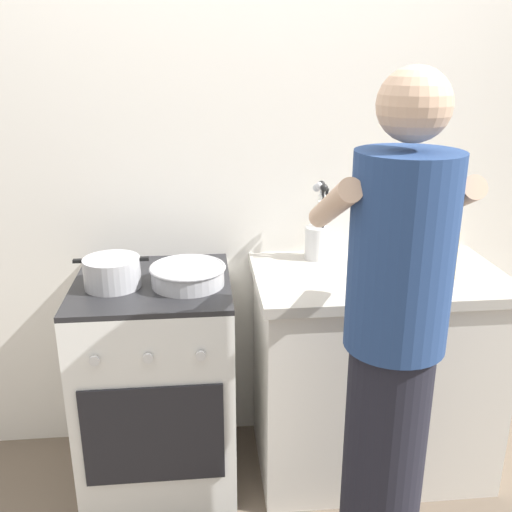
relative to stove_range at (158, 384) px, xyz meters
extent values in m
plane|color=#6B5B4C|center=(0.35, -0.15, -0.45)|extent=(6.00, 6.00, 0.00)
cube|color=silver|center=(0.55, 0.35, 0.80)|extent=(3.20, 0.10, 2.50)
cube|color=silver|center=(0.90, 0.00, -0.02)|extent=(0.96, 0.56, 0.86)
cube|color=#B7B2A8|center=(0.90, 0.00, 0.43)|extent=(1.00, 0.60, 0.04)
cube|color=white|center=(0.00, 0.00, -0.01)|extent=(0.60, 0.60, 0.88)
cube|color=#232326|center=(0.00, 0.00, 0.44)|extent=(0.60, 0.60, 0.02)
cube|color=black|center=(0.00, -0.30, -0.03)|extent=(0.51, 0.01, 0.40)
cylinder|color=silver|center=(-0.18, -0.31, 0.29)|extent=(0.04, 0.01, 0.04)
cylinder|color=silver|center=(0.00, -0.31, 0.29)|extent=(0.04, 0.01, 0.04)
cylinder|color=silver|center=(0.18, -0.31, 0.29)|extent=(0.04, 0.01, 0.04)
cylinder|color=#B2B2B7|center=(-0.14, -0.04, 0.51)|extent=(0.21, 0.21, 0.11)
cube|color=black|center=(-0.26, -0.04, 0.56)|extent=(0.04, 0.02, 0.01)
cube|color=black|center=(-0.02, -0.04, 0.56)|extent=(0.04, 0.02, 0.01)
cylinder|color=#B7B7BC|center=(0.14, -0.05, 0.49)|extent=(0.27, 0.27, 0.07)
torus|color=#B7B7BC|center=(0.14, -0.05, 0.52)|extent=(0.29, 0.29, 0.01)
cylinder|color=silver|center=(0.68, 0.20, 0.52)|extent=(0.10, 0.10, 0.14)
cylinder|color=silver|center=(0.69, 0.21, 0.61)|extent=(0.03, 0.02, 0.29)
sphere|color=silver|center=(0.69, 0.21, 0.76)|extent=(0.03, 0.03, 0.03)
cylinder|color=black|center=(0.70, 0.19, 0.61)|extent=(0.02, 0.03, 0.29)
sphere|color=black|center=(0.70, 0.19, 0.76)|extent=(0.03, 0.03, 0.03)
cylinder|color=white|center=(0.70, 0.19, 0.59)|extent=(0.04, 0.06, 0.24)
sphere|color=white|center=(0.70, 0.19, 0.72)|extent=(0.03, 0.03, 0.03)
cylinder|color=black|center=(0.70, 0.22, 0.61)|extent=(0.06, 0.06, 0.30)
sphere|color=black|center=(0.70, 0.22, 0.77)|extent=(0.03, 0.03, 0.03)
cylinder|color=#B7BABF|center=(0.68, 0.22, 0.60)|extent=(0.06, 0.02, 0.28)
sphere|color=#B7BABF|center=(0.68, 0.22, 0.75)|extent=(0.03, 0.03, 0.03)
cylinder|color=silver|center=(0.95, -0.07, 0.48)|extent=(0.04, 0.04, 0.06)
cylinder|color=red|center=(0.95, -0.07, 0.52)|extent=(0.04, 0.04, 0.02)
cylinder|color=gold|center=(1.14, -0.07, 0.54)|extent=(0.07, 0.07, 0.18)
cylinder|color=gold|center=(1.14, -0.07, 0.65)|extent=(0.03, 0.03, 0.04)
cylinder|color=black|center=(1.14, -0.07, 0.68)|extent=(0.03, 0.03, 0.02)
cylinder|color=black|center=(0.76, -0.59, 0.00)|extent=(0.26, 0.26, 0.90)
cylinder|color=navy|center=(0.76, -0.59, 0.74)|extent=(0.30, 0.30, 0.58)
sphere|color=#D3AA8C|center=(0.76, -0.59, 1.15)|extent=(0.20, 0.20, 0.20)
cylinder|color=#D3AA8C|center=(0.59, -0.45, 0.85)|extent=(0.07, 0.41, 0.24)
cylinder|color=#D3AA8C|center=(0.93, -0.45, 0.85)|extent=(0.07, 0.41, 0.24)
camera|label=1|loc=(0.20, -2.08, 1.27)|focal=40.30mm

